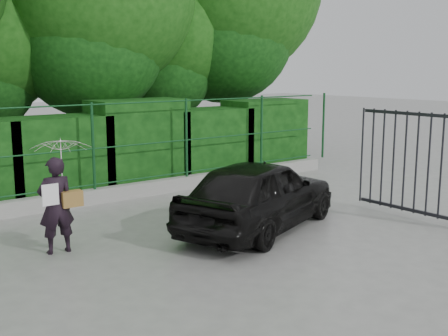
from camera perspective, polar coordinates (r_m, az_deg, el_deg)
ground at (r=8.07m, az=-1.73°, el=-10.03°), size 80.00×80.00×0.00m
kerb at (r=11.82m, az=-14.71°, el=-3.06°), size 14.00×0.25×0.30m
fence at (r=11.71m, az=-13.95°, el=2.08°), size 14.13×0.06×1.80m
hedge at (r=12.57m, az=-16.88°, el=1.31°), size 14.20×1.20×2.06m
gate at (r=10.66m, az=21.12°, el=0.86°), size 0.22×2.33×2.36m
woman at (r=8.82m, az=-16.28°, el=-0.90°), size 0.89×0.90×1.75m
car at (r=9.74m, az=3.60°, el=-2.63°), size 4.00×2.67×1.27m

